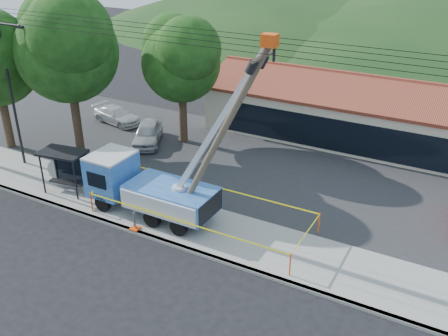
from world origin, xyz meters
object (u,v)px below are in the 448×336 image
leaning_pole (221,134)px  car_silver (148,144)px  car_white (118,124)px  bus_shelter (65,161)px  utility_truck (148,186)px

leaning_pole → car_silver: 13.79m
car_white → bus_shelter: bearing=-144.3°
bus_shelter → car_silver: 8.03m
car_silver → car_white: (-4.49, 2.09, 0.00)m
bus_shelter → car_silver: size_ratio=0.64×
utility_truck → car_white: bearing=136.5°
car_silver → bus_shelter: bearing=-116.6°
bus_shelter → car_silver: bus_shelter is taller
utility_truck → car_white: size_ratio=2.46×
utility_truck → bus_shelter: bearing=-177.9°
car_silver → car_white: size_ratio=1.02×
car_white → car_silver: bearing=-104.4°
utility_truck → leaning_pole: bearing=-0.4°
utility_truck → car_silver: 9.64m
utility_truck → leaning_pole: (4.39, -0.03, 3.78)m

